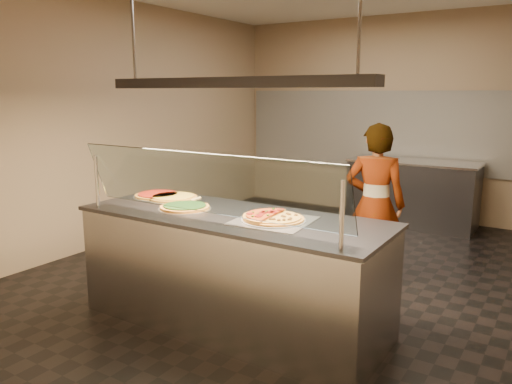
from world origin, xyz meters
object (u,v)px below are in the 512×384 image
Objects in this scene: serving_counter at (233,270)px; heat_lamp_housing at (231,82)px; sneeze_guard at (204,184)px; pizza_spatula at (196,201)px; worker at (375,205)px; half_pizza_sausage at (287,220)px; prep_table at (412,193)px; perforated_tray at (273,220)px; half_pizza_pepperoni at (261,215)px; pizza_cheese at (174,197)px; pizza_spinach at (185,207)px; pizza_tomato at (158,195)px.

heat_lamp_housing is at bearing 180.00° from serving_counter.
sneeze_guard reaches higher than serving_counter.
worker is (1.12, 1.37, -0.16)m from pizza_spatula.
serving_counter is 0.83m from sneeze_guard.
prep_table is (-0.14, 3.96, -0.49)m from half_pizza_sausage.
perforated_tray reaches higher than serving_counter.
perforated_tray is 0.26× the size of heat_lamp_housing.
pizza_spatula is at bearing 170.32° from perforated_tray.
serving_counter is 1.68m from worker.
heat_lamp_housing reaches higher than perforated_tray.
half_pizza_sausage reaches higher than pizza_spatula.
half_pizza_pepperoni is 0.22m from half_pizza_sausage.
half_pizza_sausage is 1.30m from pizza_cheese.
half_pizza_sausage reaches higher than prep_table.
sneeze_guard is at bearing -45.48° from pizza_spatula.
pizza_tomato is (-0.54, 0.26, -0.00)m from pizza_spinach.
half_pizza_sausage is at bearing -8.90° from pizza_cheese.
pizza_cheese is at bearing -106.91° from prep_table.
pizza_cheese is at bearing -0.91° from pizza_tomato.
pizza_spatula is (-0.48, 0.49, -0.27)m from sneeze_guard.
sneeze_guard is at bearing -90.00° from heat_lamp_housing.
heat_lamp_housing is (-0.27, 0.00, 0.99)m from half_pizza_pepperoni.
sneeze_guard is 0.99× the size of heat_lamp_housing.
worker is 2.01m from heat_lamp_housing.
perforated_tray is 1.26× the size of half_pizza_pepperoni.
perforated_tray is 0.87m from pizza_spatula.
pizza_tomato is (-0.98, 0.55, -0.28)m from sneeze_guard.
worker reaches higher than sneeze_guard.
heat_lamp_housing is at bearing -179.99° from half_pizza_sausage.
pizza_spinach is 0.99× the size of pizza_tomato.
sneeze_guard reaches higher than pizza_spatula.
half_pizza_pepperoni is at bearing 51.89° from sneeze_guard.
half_pizza_sausage is 2.04× the size of pizza_spatula.
pizza_spinach is (-0.82, -0.05, 0.01)m from perforated_tray.
half_pizza_sausage is 0.94m from pizza_spinach.
prep_table is at bearing 88.77° from half_pizza_pepperoni.
heat_lamp_housing is (0.48, -0.15, 0.99)m from pizza_spatula.
worker is 0.69× the size of heat_lamp_housing.
pizza_spatula is 0.10× the size of heat_lamp_housing.
worker is (0.37, 1.51, -0.17)m from half_pizza_pepperoni.
half_pizza_pepperoni is 3.99m from prep_table.
pizza_cheese reaches higher than perforated_tray.
perforated_tray is 0.34× the size of prep_table.
pizza_tomato is at bearing 150.87° from sneeze_guard.
pizza_cheese is (-0.79, 0.20, 0.48)m from serving_counter.
sneeze_guard is 0.51m from half_pizza_pepperoni.
half_pizza_pepperoni is 0.76m from pizza_spatula.
prep_table is at bearing 70.43° from pizza_tomato.
half_pizza_pepperoni reaches higher than pizza_tomato.
sneeze_guard reaches higher than pizza_tomato.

